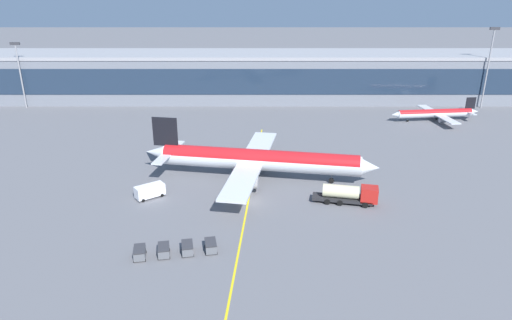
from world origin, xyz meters
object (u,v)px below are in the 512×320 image
main_airliner (258,160)px  crew_van (151,190)px  fuel_tanker (350,194)px  baggage_cart_1 (164,250)px  commuter_jet_far (436,113)px  baggage_cart_3 (211,246)px  baggage_cart_2 (188,248)px  baggage_cart_0 (140,253)px

main_airliner → crew_van: 20.68m
fuel_tanker → crew_van: bearing=176.1°
crew_van → baggage_cart_1: crew_van is taller
crew_van → commuter_jet_far: bearing=35.7°
baggage_cart_3 → baggage_cart_1: bearing=-169.7°
baggage_cart_3 → commuter_jet_far: commuter_jet_far is taller
baggage_cart_2 → commuter_jet_far: bearing=48.6°
crew_van → main_airliner: bearing=24.4°
commuter_jet_far → baggage_cart_1: bearing=-132.7°
baggage_cart_0 → baggage_cart_1: 3.20m
baggage_cart_2 → baggage_cart_3: bearing=10.3°
crew_van → baggage_cart_3: 20.97m
crew_van → baggage_cart_2: bearing=-63.4°
baggage_cart_1 → commuter_jet_far: bearing=47.3°
fuel_tanker → baggage_cart_2: fuel_tanker is taller
fuel_tanker → baggage_cart_2: (-25.16, -15.39, -0.96)m
main_airliner → baggage_cart_2: bearing=-110.5°
crew_van → baggage_cart_1: (5.74, -18.31, -0.53)m
baggage_cart_0 → baggage_cart_1: bearing=10.3°
baggage_cart_1 → fuel_tanker: bearing=29.4°
main_airliner → baggage_cart_1: size_ratio=15.47×
baggage_cart_1 → baggage_cart_2: same height
baggage_cart_3 → commuter_jet_far: (54.96, 65.25, 1.38)m
fuel_tanker → commuter_jet_far: commuter_jet_far is taller
main_airliner → fuel_tanker: main_airliner is taller
crew_van → baggage_cart_0: size_ratio=1.83×
fuel_tanker → baggage_cart_3: size_ratio=3.84×
baggage_cart_0 → crew_van: bearing=97.8°
baggage_cart_1 → commuter_jet_far: (61.26, 66.40, 1.38)m
baggage_cart_3 → baggage_cart_2: bearing=-169.7°
main_airliner → baggage_cart_2: 28.15m
commuter_jet_far → baggage_cart_3: bearing=-130.1°
main_airliner → fuel_tanker: (15.36, -10.83, -2.03)m
baggage_cart_2 → fuel_tanker: bearing=31.5°
main_airliner → baggage_cart_1: (-12.95, -26.79, -2.99)m
fuel_tanker → baggage_cart_0: fuel_tanker is taller
baggage_cart_1 → baggage_cart_2: (3.15, 0.57, 0.00)m
commuter_jet_far → fuel_tanker: bearing=-123.2°
baggage_cart_3 → commuter_jet_far: size_ratio=0.12×
fuel_tanker → baggage_cart_1: 32.52m
baggage_cart_0 → baggage_cart_2: same height
main_airliner → baggage_cart_2: size_ratio=15.47×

